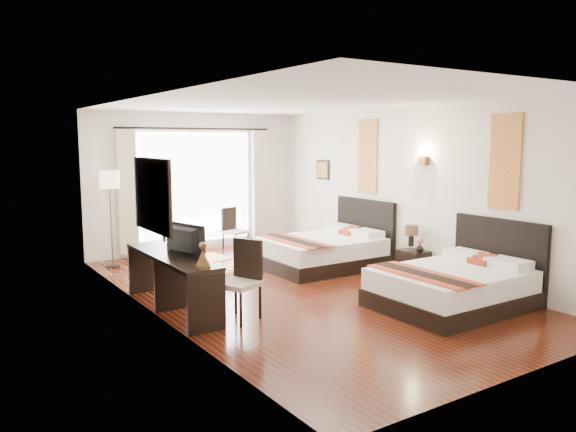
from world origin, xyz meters
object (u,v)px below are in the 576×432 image
bed_near (456,285)px  nightstand (413,264)px  bed_far (325,250)px  window_chair (235,239)px  console_desk (172,282)px  side_table (164,242)px  vase (420,245)px  fruit_bowl (162,224)px  desk_chair (239,296)px  television (180,241)px  table_lamp (411,232)px  floor_lamp (110,186)px

bed_near → nightstand: 1.67m
bed_far → window_chair: bed_far is taller
bed_far → nightstand: 1.60m
console_desk → side_table: console_desk is taller
vase → fruit_bowl: 4.80m
window_chair → fruit_bowl: bearing=-114.1°
vase → window_chair: (-1.46, 3.63, -0.30)m
bed_far → bed_near: bearing=-89.6°
console_desk → desk_chair: desk_chair is taller
side_table → fruit_bowl: bearing=171.8°
vase → television: bearing=175.1°
table_lamp → television: (-4.03, 0.09, 0.24)m
television → desk_chair: (0.53, -0.57, -0.67)m
floor_lamp → fruit_bowl: floor_lamp is taller
desk_chair → bed_far: bearing=-169.7°
floor_lamp → side_table: bearing=9.2°
vase → floor_lamp: size_ratio=0.08×
vase → console_desk: (-4.00, 0.62, -0.19)m
vase → console_desk: console_desk is taller
bed_near → television: 3.74m
bed_far → floor_lamp: (-3.18, 2.07, 1.15)m
bed_far → vase: bearing=-64.7°
bed_near → bed_far: (-0.02, 2.90, 0.01)m
desk_chair → console_desk: bearing=-80.3°
console_desk → side_table: 3.37m
console_desk → television: size_ratio=2.87×
bed_near → television: bearing=152.6°
table_lamp → floor_lamp: (-3.97, 3.38, 0.71)m
television → window_chair: television is taller
floor_lamp → desk_chair: bearing=-83.0°
bed_far → television: 3.53m
bed_near → table_lamp: 1.83m
bed_far → side_table: (-2.15, 2.24, 0.02)m
window_chair → console_desk: bearing=-57.6°
table_lamp → fruit_bowl: (-2.98, 3.55, -0.06)m
floor_lamp → fruit_bowl: bearing=9.8°
table_lamp → console_desk: (-4.05, 0.37, -0.36)m
side_table → fruit_bowl: (-0.04, 0.01, 0.35)m
window_chair → table_lamp: bearing=6.7°
console_desk → floor_lamp: 3.20m
vase → television: size_ratio=0.18×
table_lamp → desk_chair: desk_chair is taller
nightstand → television: 4.07m
table_lamp → side_table: table_lamp is taller
table_lamp → fruit_bowl: size_ratio=1.81×
bed_far → console_desk: (-3.26, -0.94, 0.08)m
television → side_table: 3.68m
table_lamp → console_desk: 4.09m
window_chair → nightstand: bearing=5.6°
bed_far → television: television is taller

